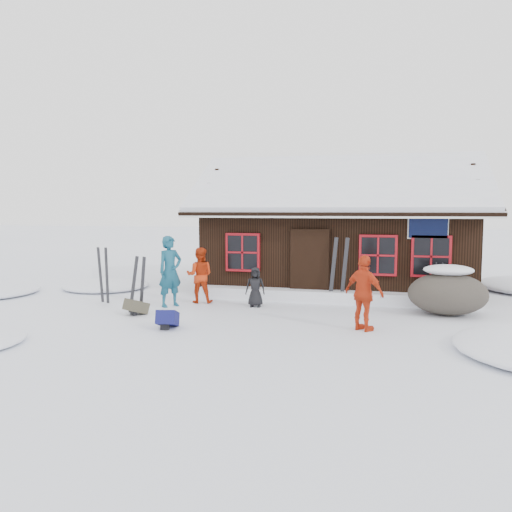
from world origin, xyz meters
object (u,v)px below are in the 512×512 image
object	(u,v)px
ski_pair_left	(138,285)
skier_orange_left	(200,275)
boulder	(448,292)
skier_crouched	(255,287)
skier_teal	(170,271)
backpack_olive	(136,309)
backpack_blue	(168,322)
skier_orange_right	(364,293)
ski_poles	(437,288)

from	to	relation	value
ski_pair_left	skier_orange_left	bearing A→B (deg)	57.68
skier_orange_left	boulder	world-z (taller)	skier_orange_left
skier_orange_left	skier_crouched	xyz separation A→B (m)	(1.66, -0.20, -0.24)
skier_teal	ski_pair_left	xyz separation A→B (m)	(-0.47, -0.94, -0.26)
ski_pair_left	backpack_olive	world-z (taller)	ski_pair_left
backpack_blue	skier_orange_right	bearing A→B (deg)	-0.10
skier_orange_right	skier_crouched	distance (m)	3.57
boulder	backpack_blue	distance (m)	6.88
skier_orange_left	ski_pair_left	world-z (taller)	skier_orange_left
skier_crouched	boulder	world-z (taller)	boulder
backpack_blue	skier_crouched	bearing A→B (deg)	54.55
ski_poles	backpack_olive	world-z (taller)	ski_poles
skier_orange_right	ski_pair_left	size ratio (longest dim) A/B	1.10
skier_crouched	ski_poles	world-z (taller)	ski_poles
skier_orange_left	backpack_blue	distance (m)	3.14
skier_crouched	ski_pair_left	size ratio (longest dim) A/B	0.72
ski_pair_left	backpack_blue	world-z (taller)	ski_pair_left
ski_pair_left	ski_poles	xyz separation A→B (m)	(7.38, 1.78, -0.07)
skier_orange_left	backpack_blue	size ratio (longest dim) A/B	2.80
skier_orange_right	ski_pair_left	bearing A→B (deg)	28.49
ski_poles	backpack_blue	bearing A→B (deg)	-151.76
skier_orange_right	backpack_blue	bearing A→B (deg)	45.56
backpack_blue	boulder	bearing A→B (deg)	14.61
skier_teal	ski_pair_left	distance (m)	1.08
skier_teal	skier_orange_right	bearing A→B (deg)	-71.51
skier_orange_right	ski_pair_left	xyz separation A→B (m)	(-5.64, 0.57, -0.13)
boulder	skier_orange_left	bearing A→B (deg)	179.60
skier_orange_right	skier_teal	bearing A→B (deg)	17.99
skier_orange_right	skier_crouched	bearing A→B (deg)	-0.32
skier_teal	boulder	distance (m)	7.18
skier_crouched	ski_pair_left	xyz separation A→B (m)	(-2.71, -1.45, 0.16)
skier_orange_left	ski_poles	distance (m)	6.33
skier_orange_left	skier_orange_right	world-z (taller)	skier_orange_right
boulder	ski_poles	bearing A→B (deg)	141.40
skier_crouched	backpack_olive	distance (m)	3.17
ski_poles	backpack_olive	xyz separation A→B (m)	(-7.30, -2.05, -0.49)
skier_crouched	boulder	bearing A→B (deg)	-5.63
skier_crouched	ski_pair_left	world-z (taller)	ski_pair_left
skier_orange_left	ski_poles	xyz separation A→B (m)	(6.33, 0.14, -0.15)
skier_orange_left	backpack_olive	size ratio (longest dim) A/B	3.02
skier_orange_right	boulder	world-z (taller)	skier_orange_right
ski_pair_left	skier_crouched	bearing A→B (deg)	28.35
backpack_olive	ski_pair_left	bearing A→B (deg)	135.71
ski_pair_left	ski_poles	size ratio (longest dim) A/B	1.12
ski_pair_left	backpack_blue	distance (m)	2.09
skier_crouched	backpack_olive	world-z (taller)	skier_crouched
skier_teal	backpack_olive	size ratio (longest dim) A/B	3.71
ski_pair_left	ski_poles	world-z (taller)	ski_pair_left
boulder	backpack_blue	bearing A→B (deg)	-154.00
ski_poles	ski_pair_left	bearing A→B (deg)	-166.42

